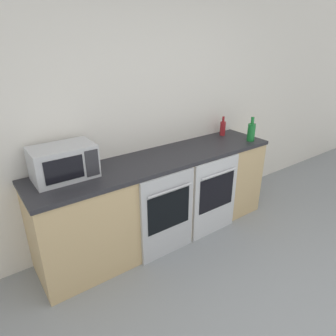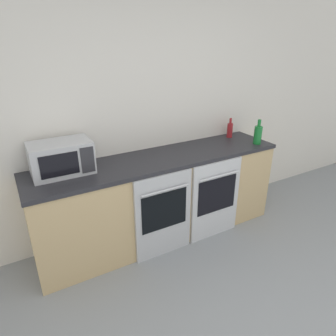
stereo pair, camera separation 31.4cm
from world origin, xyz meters
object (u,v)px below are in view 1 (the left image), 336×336
oven_right (215,197)px  bottle_red (223,128)px  microwave (64,162)px  oven_left (168,216)px  bottle_green (251,132)px

oven_right → bottle_red: size_ratio=3.79×
oven_right → microwave: size_ratio=1.70×
oven_left → bottle_green: (1.30, 0.14, 0.59)m
oven_left → oven_right: (0.64, 0.00, 0.00)m
microwave → bottle_green: bearing=-7.2°
bottle_red → oven_right: bearing=-138.4°
bottle_red → bottle_green: (0.11, -0.35, 0.02)m
oven_left → microwave: microwave is taller
oven_right → bottle_green: bottle_green is taller
oven_right → bottle_red: bottle_red is taller
microwave → bottle_green: microwave is taller
bottle_green → oven_right: bearing=-168.0°
oven_left → oven_right: same height
oven_left → bottle_green: size_ratio=3.17×
microwave → bottle_red: bearing=2.4°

